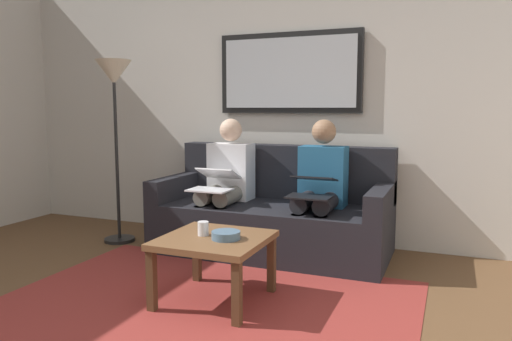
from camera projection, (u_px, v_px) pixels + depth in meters
name	position (u px, v px, depth m)	size (l,w,h in m)	color
wall_rear	(292.00, 101.00, 4.57)	(6.00, 0.12, 2.60)	beige
area_rug	(206.00, 302.00, 3.12)	(2.60, 1.80, 0.01)	maroon
couch	(274.00, 215.00, 4.25)	(1.97, 0.90, 0.90)	black
framed_mirror	(289.00, 73.00, 4.45)	(1.34, 0.05, 0.73)	black
coffee_table	(214.00, 246.00, 3.11)	(0.65, 0.65, 0.42)	brown
cup	(203.00, 228.00, 3.13)	(0.07, 0.07, 0.09)	silver
bowl	(226.00, 235.00, 3.04)	(0.18, 0.18, 0.05)	slate
person_left	(320.00, 185.00, 3.99)	(0.38, 0.58, 1.14)	#235B84
laptop_black	(312.00, 186.00, 3.77)	(0.33, 0.38, 0.16)	black
person_right	(226.00, 180.00, 4.30)	(0.38, 0.58, 1.14)	silver
laptop_white	(215.00, 181.00, 4.09)	(0.34, 0.40, 0.18)	white
standing_lamp	(114.00, 93.00, 4.40)	(0.32, 0.32, 1.66)	black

